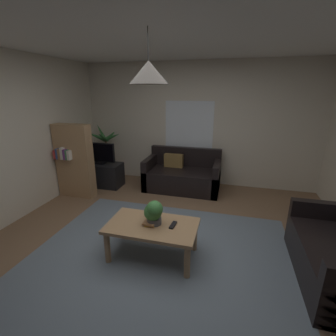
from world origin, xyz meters
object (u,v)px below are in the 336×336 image
(remote_on_table_0, at_px, (173,225))
(potted_palm_corner, at_px, (107,157))
(tv_stand, at_px, (101,174))
(book_on_table_0, at_px, (150,224))
(potted_plant_on_table, at_px, (154,212))
(couch_under_window, at_px, (182,176))
(book_on_table_1, at_px, (149,223))
(pendant_lamp, at_px, (149,72))
(tv, at_px, (99,153))
(bookshelf_corner, at_px, (74,161))
(coffee_table, at_px, (152,229))

(remote_on_table_0, distance_m, potted_palm_corner, 3.23)
(tv_stand, bearing_deg, book_on_table_0, -47.60)
(remote_on_table_0, relative_size, potted_plant_on_table, 0.52)
(couch_under_window, distance_m, book_on_table_0, 2.27)
(book_on_table_1, relative_size, remote_on_table_0, 0.91)
(book_on_table_1, xyz_separation_m, pendant_lamp, (0.03, 0.03, 1.68))
(book_on_table_1, height_order, tv, tv)
(potted_palm_corner, bearing_deg, potted_plant_on_table, -50.95)
(potted_plant_on_table, relative_size, tv_stand, 0.34)
(remote_on_table_0, height_order, tv, tv)
(couch_under_window, bearing_deg, book_on_table_1, -88.19)
(potted_palm_corner, relative_size, pendant_lamp, 2.46)
(potted_palm_corner, xyz_separation_m, pendant_lamp, (1.93, -2.42, 1.63))
(potted_plant_on_table, height_order, tv, tv)
(couch_under_window, bearing_deg, potted_plant_on_table, -87.06)
(book_on_table_1, relative_size, potted_plant_on_table, 0.48)
(book_on_table_1, relative_size, potted_palm_corner, 0.12)
(couch_under_window, height_order, tv_stand, couch_under_window)
(tv, height_order, pendant_lamp, pendant_lamp)
(book_on_table_0, distance_m, bookshelf_corner, 2.44)
(potted_plant_on_table, distance_m, tv_stand, 2.70)
(couch_under_window, distance_m, remote_on_table_0, 2.24)
(coffee_table, bearing_deg, book_on_table_1, -125.96)
(tv_stand, bearing_deg, coffee_table, -46.92)
(remote_on_table_0, bearing_deg, potted_palm_corner, -41.87)
(coffee_table, relative_size, pendant_lamp, 2.10)
(book_on_table_1, bearing_deg, couch_under_window, 91.81)
(couch_under_window, xyz_separation_m, pendant_lamp, (0.10, -2.23, 1.88))
(tv_stand, distance_m, pendant_lamp, 3.28)
(pendant_lamp, bearing_deg, coffee_table, 14.04)
(coffee_table, distance_m, book_on_table_1, 0.11)
(couch_under_window, relative_size, book_on_table_0, 12.81)
(potted_plant_on_table, distance_m, tv, 2.66)
(tv_stand, relative_size, bookshelf_corner, 0.64)
(remote_on_table_0, height_order, tv_stand, tv_stand)
(remote_on_table_0, bearing_deg, potted_plant_on_table, 9.63)
(couch_under_window, relative_size, pendant_lamp, 2.93)
(coffee_table, xyz_separation_m, remote_on_table_0, (0.25, 0.03, 0.08))
(couch_under_window, xyz_separation_m, book_on_table_1, (0.07, -2.27, 0.20))
(book_on_table_1, xyz_separation_m, potted_palm_corner, (-1.91, 2.45, 0.04))
(bookshelf_corner, bearing_deg, pendant_lamp, -34.06)
(potted_palm_corner, bearing_deg, couch_under_window, -5.67)
(book_on_table_1, xyz_separation_m, potted_plant_on_table, (0.04, 0.05, 0.13))
(book_on_table_1, height_order, remote_on_table_0, book_on_table_1)
(remote_on_table_0, height_order, bookshelf_corner, bookshelf_corner)
(book_on_table_1, distance_m, bookshelf_corner, 2.44)
(remote_on_table_0, bearing_deg, tv_stand, -37.09)
(book_on_table_0, bearing_deg, tv_stand, 132.40)
(potted_plant_on_table, relative_size, bookshelf_corner, 0.22)
(book_on_table_1, bearing_deg, coffee_table, 54.04)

